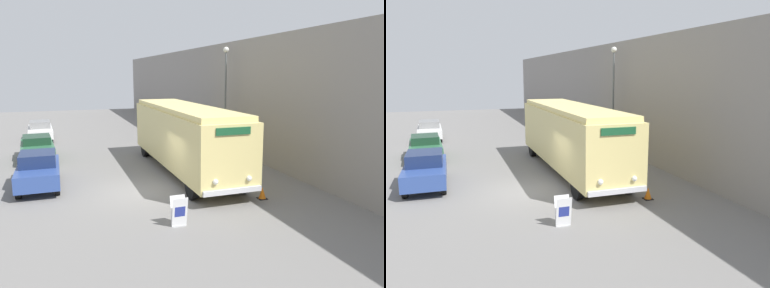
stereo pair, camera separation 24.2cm
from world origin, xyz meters
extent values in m
plane|color=slate|center=(0.00, 0.00, 0.00)|extent=(80.00, 80.00, 0.00)
cube|color=gray|center=(7.63, 10.00, 3.55)|extent=(0.30, 60.00, 7.11)
cylinder|color=black|center=(1.64, -1.63, 0.54)|extent=(0.28, 1.08, 1.08)
cylinder|color=black|center=(3.90, -1.63, 0.54)|extent=(0.28, 1.08, 1.08)
cylinder|color=black|center=(1.64, 7.01, 0.54)|extent=(0.28, 1.08, 1.08)
cylinder|color=black|center=(3.90, 7.01, 0.54)|extent=(0.28, 1.08, 1.08)
cube|color=#E5D17F|center=(2.77, 2.69, 1.88)|extent=(2.57, 11.44, 2.68)
cube|color=#F3DD87|center=(2.77, 2.69, 3.34)|extent=(2.37, 10.98, 0.24)
cube|color=silver|center=(2.77, -3.09, 0.66)|extent=(2.44, 0.12, 0.20)
sphere|color=white|center=(2.06, -3.06, 1.09)|extent=(0.22, 0.22, 0.22)
sphere|color=white|center=(3.48, -3.06, 1.09)|extent=(0.22, 0.22, 0.22)
cube|color=#19512D|center=(2.77, -3.05, 2.97)|extent=(1.42, 0.06, 0.28)
cube|color=gray|center=(0.29, -4.07, 0.00)|extent=(0.47, 0.22, 0.01)
cube|color=white|center=(0.29, -4.16, 0.52)|extent=(0.53, 0.21, 1.04)
cube|color=white|center=(0.29, -3.98, 0.52)|extent=(0.53, 0.21, 1.04)
cube|color=navy|center=(0.29, -4.18, 0.54)|extent=(0.37, 0.07, 0.36)
cylinder|color=#595E60|center=(6.73, 6.23, 3.21)|extent=(0.12, 0.12, 6.43)
sphere|color=silver|center=(6.73, 6.23, 6.53)|extent=(0.36, 0.36, 0.36)
cylinder|color=black|center=(-5.06, 0.84, 0.36)|extent=(0.22, 0.71, 0.71)
cylinder|color=black|center=(-3.55, 0.84, 0.36)|extent=(0.22, 0.71, 0.71)
cylinder|color=black|center=(-5.06, 3.64, 0.36)|extent=(0.22, 0.71, 0.71)
cylinder|color=black|center=(-3.55, 3.64, 0.36)|extent=(0.22, 0.71, 0.71)
cube|color=#2D478C|center=(-4.31, 2.24, 0.70)|extent=(1.77, 4.20, 0.68)
cube|color=#19274D|center=(-4.31, 2.35, 1.32)|extent=(1.50, 1.89, 0.56)
cylinder|color=black|center=(-5.27, 6.82, 0.30)|extent=(0.22, 0.60, 0.60)
cylinder|color=black|center=(-3.74, 6.93, 0.30)|extent=(0.22, 0.60, 0.60)
cylinder|color=black|center=(-5.47, 9.78, 0.30)|extent=(0.22, 0.60, 0.60)
cylinder|color=black|center=(-3.94, 9.88, 0.30)|extent=(0.22, 0.60, 0.60)
cube|color=#2D6642|center=(-4.60, 8.35, 0.64)|extent=(2.08, 4.47, 0.68)
cube|color=#193824|center=(-4.61, 8.46, 1.20)|extent=(1.65, 2.06, 0.45)
cylinder|color=black|center=(-5.32, 13.85, 0.36)|extent=(0.22, 0.71, 0.71)
cylinder|color=black|center=(-3.87, 13.91, 0.36)|extent=(0.22, 0.71, 0.71)
cylinder|color=black|center=(-5.47, 17.12, 0.36)|extent=(0.22, 0.71, 0.71)
cylinder|color=black|center=(-4.02, 17.19, 0.36)|extent=(0.22, 0.71, 0.71)
cube|color=silver|center=(-4.67, 15.52, 0.67)|extent=(1.93, 4.76, 0.62)
cube|color=gray|center=(-4.67, 15.64, 1.23)|extent=(1.55, 2.17, 0.50)
cube|color=black|center=(4.38, -2.58, 0.01)|extent=(0.36, 0.36, 0.03)
cone|color=orange|center=(4.38, -2.58, 0.26)|extent=(0.30, 0.30, 0.46)
camera|label=1|loc=(-3.35, -15.43, 5.06)|focal=35.00mm
camera|label=2|loc=(-3.12, -15.51, 5.06)|focal=35.00mm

